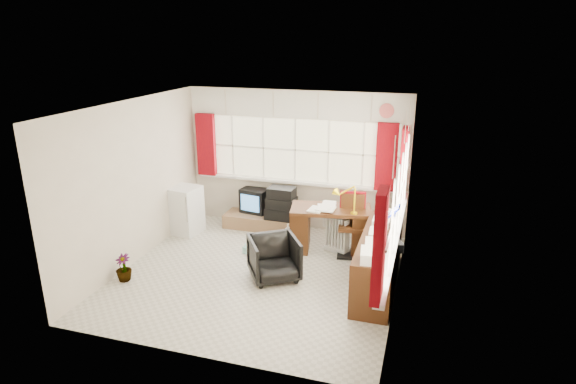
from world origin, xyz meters
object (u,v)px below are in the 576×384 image
object	(u,v)px
credenza	(378,259)
crt_tv	(256,200)
task_chair	(352,222)
radiator	(337,238)
tv_bench	(263,221)
desk	(330,227)
desk_lamp	(355,194)
office_chair	(274,258)
mini_fridge	(185,210)

from	to	relation	value
credenza	crt_tv	bearing A→B (deg)	145.40
task_chair	radiator	xyz separation A→B (m)	(-0.22, -0.05, -0.29)
credenza	tv_bench	size ratio (longest dim) A/B	1.43
desk	desk_lamp	size ratio (longest dim) A/B	3.01
desk_lamp	credenza	bearing A→B (deg)	-58.16
office_chair	radiator	size ratio (longest dim) A/B	1.16
desk_lamp	mini_fridge	xyz separation A→B (m)	(-3.04, 0.14, -0.63)
tv_bench	task_chair	bearing A→B (deg)	-17.86
desk_lamp	tv_bench	world-z (taller)	desk_lamp
task_chair	desk_lamp	bearing A→B (deg)	-72.72
desk_lamp	task_chair	xyz separation A→B (m)	(-0.05, 0.17, -0.52)
desk	mini_fridge	bearing A→B (deg)	-179.72
radiator	mini_fridge	distance (m)	2.77
desk	mini_fridge	size ratio (longest dim) A/B	1.62
crt_tv	credenza	bearing A→B (deg)	-34.60
credenza	crt_tv	xyz separation A→B (m)	(-2.46, 1.70, 0.08)
desk	office_chair	bearing A→B (deg)	-115.98
radiator	tv_bench	xyz separation A→B (m)	(-1.51, 0.60, -0.12)
credenza	mini_fridge	size ratio (longest dim) A/B	2.36
mini_fridge	credenza	bearing A→B (deg)	-14.86
mini_fridge	crt_tv	bearing A→B (deg)	35.57
tv_bench	mini_fridge	distance (m)	1.41
radiator	crt_tv	xyz separation A→B (m)	(-1.69, 0.78, 0.23)
office_chair	mini_fridge	world-z (taller)	mini_fridge
tv_bench	crt_tv	bearing A→B (deg)	135.80
desk_lamp	office_chair	world-z (taller)	desk_lamp
desk	desk_lamp	distance (m)	0.78
mini_fridge	desk_lamp	bearing A→B (deg)	-2.72
task_chair	credenza	distance (m)	1.11
desk	crt_tv	bearing A→B (deg)	154.50
radiator	tv_bench	world-z (taller)	radiator
desk	tv_bench	size ratio (longest dim) A/B	0.98
radiator	mini_fridge	size ratio (longest dim) A/B	0.71
credenza	desk	bearing A→B (deg)	133.18
desk	tv_bench	xyz separation A→B (m)	(-1.39, 0.57, -0.29)
tv_bench	radiator	bearing A→B (deg)	-21.82
desk_lamp	crt_tv	bearing A→B (deg)	155.29
crt_tv	mini_fridge	xyz separation A→B (m)	(-1.07, -0.76, -0.05)
tv_bench	desk_lamp	bearing A→B (deg)	-22.18
credenza	radiator	bearing A→B (deg)	130.01
office_chair	tv_bench	bearing A→B (deg)	81.94
tv_bench	crt_tv	xyz separation A→B (m)	(-0.18, 0.18, 0.35)
radiator	tv_bench	distance (m)	1.63
desk	mini_fridge	distance (m)	2.64
tv_bench	mini_fridge	xyz separation A→B (m)	(-1.25, -0.58, 0.30)
desk	credenza	size ratio (longest dim) A/B	0.69
crt_tv	task_chair	bearing A→B (deg)	-21.03
desk_lamp	tv_bench	xyz separation A→B (m)	(-1.79, 0.73, -0.93)
task_chair	mini_fridge	bearing A→B (deg)	-179.51
desk	tv_bench	distance (m)	1.53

